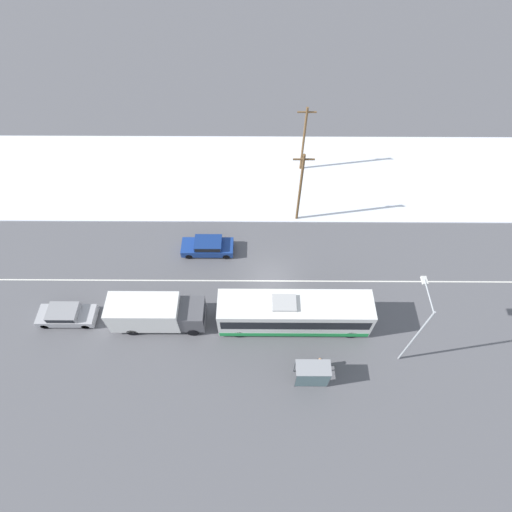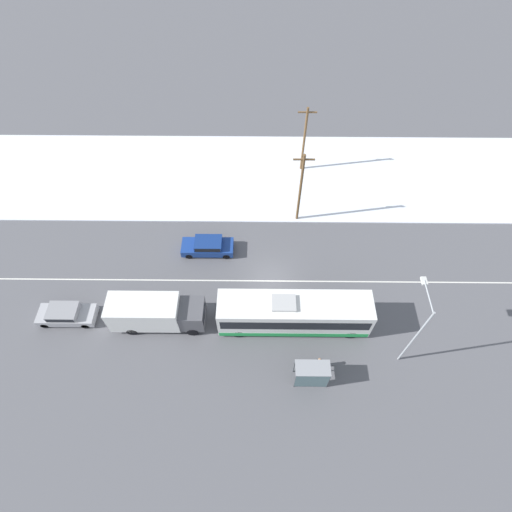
{
  "view_description": "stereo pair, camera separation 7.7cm",
  "coord_description": "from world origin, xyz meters",
  "px_view_note": "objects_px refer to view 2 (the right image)",
  "views": [
    {
      "loc": [
        -1.15,
        -18.29,
        29.55
      ],
      "look_at": [
        -1.26,
        1.66,
        1.4
      ],
      "focal_mm": 28.0,
      "sensor_mm": 36.0,
      "label": 1
    },
    {
      "loc": [
        -1.08,
        -18.29,
        29.55
      ],
      "look_at": [
        -1.26,
        1.66,
        1.4
      ],
      "focal_mm": 28.0,
      "sensor_mm": 36.0,
      "label": 2
    }
  ],
  "objects_px": {
    "box_truck": "(155,312)",
    "streetlamp": "(417,325)",
    "city_bus": "(294,313)",
    "parked_car_near_truck": "(66,314)",
    "bus_shelter": "(312,375)",
    "pedestrian_at_stop": "(319,362)",
    "utility_pole_roadside": "(300,188)",
    "utility_pole_snowlot": "(304,139)",
    "sedan_car": "(208,246)"
  },
  "relations": [
    {
      "from": "box_truck",
      "to": "streetlamp",
      "type": "relative_size",
      "value": 0.96
    },
    {
      "from": "city_bus",
      "to": "parked_car_near_truck",
      "type": "bearing_deg",
      "value": 179.16
    },
    {
      "from": "parked_car_near_truck",
      "to": "bus_shelter",
      "type": "relative_size",
      "value": 1.84
    },
    {
      "from": "streetlamp",
      "to": "box_truck",
      "type": "bearing_deg",
      "value": 172.76
    },
    {
      "from": "pedestrian_at_stop",
      "to": "utility_pole_roadside",
      "type": "relative_size",
      "value": 0.2
    },
    {
      "from": "parked_car_near_truck",
      "to": "pedestrian_at_stop",
      "type": "relative_size",
      "value": 2.82
    },
    {
      "from": "streetlamp",
      "to": "utility_pole_snowlot",
      "type": "distance_m",
      "value": 21.52
    },
    {
      "from": "city_bus",
      "to": "parked_car_near_truck",
      "type": "relative_size",
      "value": 2.58
    },
    {
      "from": "parked_car_near_truck",
      "to": "utility_pole_roadside",
      "type": "relative_size",
      "value": 0.57
    },
    {
      "from": "sedan_car",
      "to": "utility_pole_roadside",
      "type": "xyz_separation_m",
      "value": [
        8.25,
        3.94,
        3.36
      ]
    },
    {
      "from": "city_bus",
      "to": "pedestrian_at_stop",
      "type": "bearing_deg",
      "value": -64.5
    },
    {
      "from": "city_bus",
      "to": "bus_shelter",
      "type": "xyz_separation_m",
      "value": [
        1.07,
        -4.82,
        -0.04
      ]
    },
    {
      "from": "utility_pole_roadside",
      "to": "box_truck",
      "type": "bearing_deg",
      "value": -136.55
    },
    {
      "from": "box_truck",
      "to": "parked_car_near_truck",
      "type": "xyz_separation_m",
      "value": [
        -7.38,
        0.27,
        -0.88
      ]
    },
    {
      "from": "bus_shelter",
      "to": "pedestrian_at_stop",
      "type": "bearing_deg",
      "value": 61.0
    },
    {
      "from": "bus_shelter",
      "to": "streetlamp",
      "type": "height_order",
      "value": "streetlamp"
    },
    {
      "from": "parked_car_near_truck",
      "to": "utility_pole_roadside",
      "type": "height_order",
      "value": "utility_pole_roadside"
    },
    {
      "from": "utility_pole_snowlot",
      "to": "sedan_car",
      "type": "bearing_deg",
      "value": -129.44
    },
    {
      "from": "bus_shelter",
      "to": "box_truck",
      "type": "bearing_deg",
      "value": 157.98
    },
    {
      "from": "sedan_car",
      "to": "pedestrian_at_stop",
      "type": "height_order",
      "value": "pedestrian_at_stop"
    },
    {
      "from": "box_truck",
      "to": "utility_pole_roadside",
      "type": "relative_size",
      "value": 0.93
    },
    {
      "from": "bus_shelter",
      "to": "parked_car_near_truck",
      "type": "bearing_deg",
      "value": 165.23
    },
    {
      "from": "city_bus",
      "to": "bus_shelter",
      "type": "distance_m",
      "value": 4.93
    },
    {
      "from": "sedan_car",
      "to": "pedestrian_at_stop",
      "type": "bearing_deg",
      "value": 130.03
    },
    {
      "from": "city_bus",
      "to": "box_truck",
      "type": "height_order",
      "value": "city_bus"
    },
    {
      "from": "pedestrian_at_stop",
      "to": "utility_pole_roadside",
      "type": "distance_m",
      "value": 15.1
    },
    {
      "from": "utility_pole_roadside",
      "to": "utility_pole_snowlot",
      "type": "height_order",
      "value": "utility_pole_roadside"
    },
    {
      "from": "box_truck",
      "to": "streetlamp",
      "type": "bearing_deg",
      "value": -7.24
    },
    {
      "from": "sedan_car",
      "to": "parked_car_near_truck",
      "type": "bearing_deg",
      "value": 32.46
    },
    {
      "from": "pedestrian_at_stop",
      "to": "utility_pole_snowlot",
      "type": "relative_size",
      "value": 0.22
    },
    {
      "from": "bus_shelter",
      "to": "utility_pole_roadside",
      "type": "bearing_deg",
      "value": 90.61
    },
    {
      "from": "city_bus",
      "to": "streetlamp",
      "type": "relative_size",
      "value": 1.53
    },
    {
      "from": "box_truck",
      "to": "utility_pole_roadside",
      "type": "distance_m",
      "value": 16.36
    },
    {
      "from": "sedan_car",
      "to": "parked_car_near_truck",
      "type": "distance_m",
      "value": 12.88
    },
    {
      "from": "city_bus",
      "to": "utility_pole_snowlot",
      "type": "bearing_deg",
      "value": 84.69
    },
    {
      "from": "parked_car_near_truck",
      "to": "utility_pole_roadside",
      "type": "distance_m",
      "value": 22.24
    },
    {
      "from": "pedestrian_at_stop",
      "to": "bus_shelter",
      "type": "height_order",
      "value": "bus_shelter"
    },
    {
      "from": "bus_shelter",
      "to": "utility_pole_snowlot",
      "type": "bearing_deg",
      "value": 88.46
    },
    {
      "from": "streetlamp",
      "to": "utility_pole_snowlot",
      "type": "xyz_separation_m",
      "value": [
        -6.31,
        20.56,
        -0.91
      ]
    },
    {
      "from": "box_truck",
      "to": "pedestrian_at_stop",
      "type": "relative_size",
      "value": 4.57
    },
    {
      "from": "box_truck",
      "to": "pedestrian_at_stop",
      "type": "bearing_deg",
      "value": -16.08
    },
    {
      "from": "bus_shelter",
      "to": "utility_pole_snowlot",
      "type": "height_order",
      "value": "utility_pole_snowlot"
    },
    {
      "from": "bus_shelter",
      "to": "streetlamp",
      "type": "relative_size",
      "value": 0.32
    },
    {
      "from": "city_bus",
      "to": "utility_pole_roadside",
      "type": "distance_m",
      "value": 11.42
    },
    {
      "from": "utility_pole_roadside",
      "to": "parked_car_near_truck",
      "type": "bearing_deg",
      "value": -150.42
    },
    {
      "from": "box_truck",
      "to": "sedan_car",
      "type": "distance_m",
      "value": 8.03
    },
    {
      "from": "sedan_car",
      "to": "streetlamp",
      "type": "height_order",
      "value": "streetlamp"
    },
    {
      "from": "parked_car_near_truck",
      "to": "utility_pole_snowlot",
      "type": "bearing_deg",
      "value": 41.96
    },
    {
      "from": "streetlamp",
      "to": "pedestrian_at_stop",
      "type": "bearing_deg",
      "value": -168.88
    },
    {
      "from": "parked_car_near_truck",
      "to": "pedestrian_at_stop",
      "type": "bearing_deg",
      "value": -11.04
    }
  ]
}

